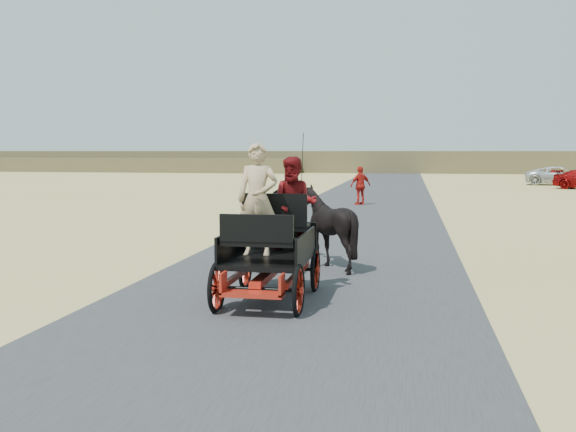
% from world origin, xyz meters
% --- Properties ---
extents(ground, '(140.00, 140.00, 0.00)m').
position_xyz_m(ground, '(0.00, 0.00, 0.00)').
color(ground, tan).
extents(road, '(6.00, 140.00, 0.01)m').
position_xyz_m(road, '(0.00, 0.00, 0.01)').
color(road, '#38383A').
rests_on(road, ground).
extents(ridge_far, '(140.00, 6.00, 2.40)m').
position_xyz_m(ridge_far, '(0.00, 62.00, 1.20)').
color(ridge_far, brown).
rests_on(ridge_far, ground).
extents(ridge_near, '(40.00, 4.00, 1.60)m').
position_xyz_m(ridge_near, '(-30.00, 58.00, 0.80)').
color(ridge_near, brown).
rests_on(ridge_near, ground).
extents(carriage, '(1.30, 2.40, 0.72)m').
position_xyz_m(carriage, '(-0.32, -0.95, 0.36)').
color(carriage, black).
rests_on(carriage, ground).
extents(horse_left, '(0.91, 2.01, 1.70)m').
position_xyz_m(horse_left, '(-0.87, 2.05, 0.85)').
color(horse_left, black).
rests_on(horse_left, ground).
extents(horse_right, '(1.37, 1.54, 1.70)m').
position_xyz_m(horse_right, '(0.23, 2.05, 0.85)').
color(horse_right, black).
rests_on(horse_right, ground).
extents(driver_man, '(0.66, 0.43, 1.80)m').
position_xyz_m(driver_man, '(-0.52, -0.90, 1.62)').
color(driver_man, tan).
rests_on(driver_man, carriage).
extents(passenger_woman, '(0.77, 0.60, 1.58)m').
position_xyz_m(passenger_woman, '(-0.02, -0.35, 1.51)').
color(passenger_woman, '#660C0F').
rests_on(passenger_woman, carriage).
extents(pedestrian, '(1.06, 0.95, 1.73)m').
position_xyz_m(pedestrian, '(-0.27, 17.73, 0.86)').
color(pedestrian, red).
rests_on(pedestrian, ground).
extents(car_d, '(5.04, 3.03, 1.31)m').
position_xyz_m(car_d, '(12.31, 37.00, 0.65)').
color(car_d, silver).
rests_on(car_d, ground).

